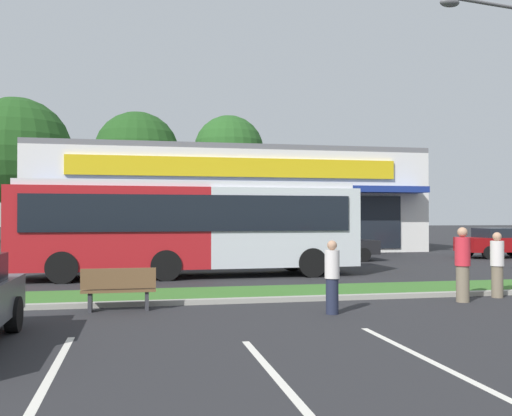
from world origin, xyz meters
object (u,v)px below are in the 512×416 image
Objects in this scene: bus_stop_bench at (119,288)px; pedestrian_by_pole at (463,264)px; city_bus at (189,225)px; car_2 at (208,245)px; car_0 at (500,242)px; car_3 at (331,244)px; pedestrian_mid at (332,277)px; pedestrian_near_bench at (497,265)px.

bus_stop_bench is 8.16m from pedestrian_by_pole.
bus_stop_bench is (-2.16, -6.93, -1.26)m from city_bus.
car_2 is at bearing -105.47° from bus_stop_bench.
car_3 is (-9.07, -0.27, -0.00)m from car_0.
pedestrian_by_pole is at bearing -51.80° from city_bus.
pedestrian_mid is at bearing -103.03° from pedestrian_by_pole.
pedestrian_by_pole reaches higher than car_2.
city_bus is at bearing -12.73° from pedestrian_mid.
pedestrian_near_bench is 1.07× the size of pedestrian_mid.
city_bus is 6.07m from car_2.
pedestrian_near_bench is at bearing -101.51° from pedestrian_mid.
car_2 is at bearing -1.30° from car_3.
car_0 is at bearing -72.67° from pedestrian_mid.
city_bus is 2.45× the size of car_2.
pedestrian_by_pole is (5.99, -7.24, -0.85)m from city_bus.
pedestrian_mid reaches higher than bus_stop_bench.
car_2 is at bearing 78.06° from pedestrian_near_bench.
pedestrian_mid is at bearing 71.01° from car_3.
car_0 is (16.17, 5.97, -0.99)m from city_bus.
pedestrian_mid is (0.93, -14.07, -0.02)m from car_2.
car_3 is 2.56× the size of pedestrian_near_bench.
pedestrian_mid is at bearing 93.78° from car_2.
car_2 is 3.05× the size of pedestrian_mid.
pedestrian_near_bench is at bearing -178.76° from bus_stop_bench.
city_bus is 9.96m from pedestrian_near_bench.
car_3 reaches higher than bus_stop_bench.
car_2 reaches higher than car_3.
city_bus is 17.27m from car_0.
car_0 is at bearing -178.29° from car_3.
car_3 is at bearing 53.70° from pedestrian_near_bench.
car_0 is at bearing 114.19° from pedestrian_by_pole.
car_2 is at bearing -179.46° from car_0.
car_0 reaches higher than bus_stop_bench.
pedestrian_by_pole is 1.16× the size of pedestrian_mid.
city_bus is 7.01× the size of pedestrian_near_bench.
city_bus reaches higher than bus_stop_bench.
city_bus reaches higher than pedestrian_mid.
car_0 is at bearing 18.89° from city_bus.
pedestrian_by_pole is (8.15, -0.31, 0.41)m from bus_stop_bench.
bus_stop_bench is 0.96× the size of pedestrian_near_bench.
pedestrian_near_bench is 0.92× the size of pedestrian_by_pole.
car_2 is 13.88m from pedestrian_near_bench.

